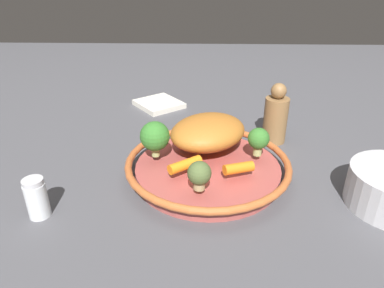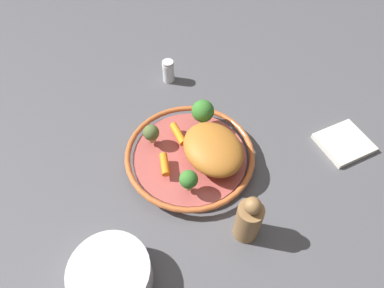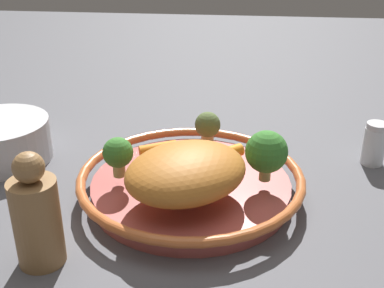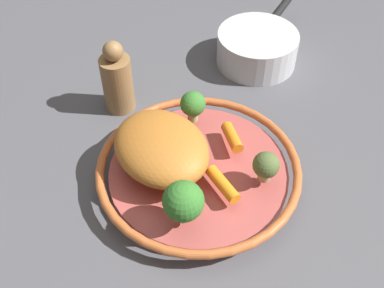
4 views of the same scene
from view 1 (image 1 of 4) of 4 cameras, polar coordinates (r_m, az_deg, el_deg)
ground_plane at (r=0.67m, az=2.57°, el=-5.28°), size 2.55×2.55×0.00m
serving_bowl at (r=0.65m, az=2.60°, el=-3.81°), size 0.31×0.31×0.04m
roast_chicken_piece at (r=0.68m, az=2.75°, el=2.03°), size 0.20×0.20×0.06m
baby_carrot_back at (r=0.60m, az=7.67°, el=-3.94°), size 0.06×0.04×0.02m
baby_carrot_left at (r=0.61m, az=-1.16°, el=-3.44°), size 0.06×0.05×0.02m
broccoli_floret_edge at (r=0.64m, az=-6.14°, el=1.24°), size 0.06×0.06×0.07m
broccoli_floret_small at (r=0.55m, az=1.22°, el=-4.95°), size 0.04×0.04×0.05m
broccoli_floret_mid at (r=0.66m, az=10.90°, el=0.77°), size 0.04×0.04×0.05m
salt_shaker at (r=0.60m, az=-24.23°, el=-8.12°), size 0.03×0.03×0.07m
pepper_mill at (r=0.79m, az=13.62°, el=4.38°), size 0.05×0.05×0.14m
dish_towel at (r=1.00m, az=-5.48°, el=6.58°), size 0.16×0.16×0.01m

